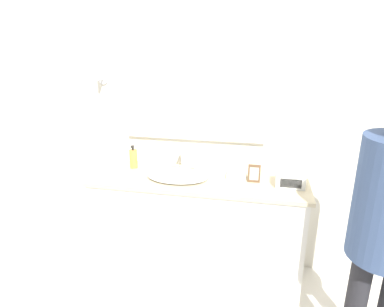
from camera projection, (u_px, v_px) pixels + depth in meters
name	position (u px, v px, depth m)	size (l,w,h in m)	color
ground_plane	(190.00, 299.00, 2.71)	(14.00, 14.00, 0.00)	silver
wall_back	(205.00, 123.00, 2.87)	(8.00, 0.18, 2.55)	silver
vanity_counter	(198.00, 228.00, 2.85)	(1.71, 0.57, 0.91)	silver
sink_basin	(178.00, 175.00, 2.71)	(0.49, 0.38, 0.21)	white
soap_bottle	(133.00, 159.00, 2.89)	(0.06, 0.06, 0.20)	gold
appliance_box	(290.00, 180.00, 2.54)	(0.21, 0.15, 0.10)	white
picture_frame	(254.00, 174.00, 2.60)	(0.09, 0.01, 0.14)	brown
hand_towel_near_sink	(120.00, 177.00, 2.67)	(0.16, 0.11, 0.04)	silver
hand_towel_far_corner	(237.00, 175.00, 2.71)	(0.15, 0.12, 0.04)	white
metal_tray	(250.00, 189.00, 2.48)	(0.14, 0.11, 0.01)	silver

